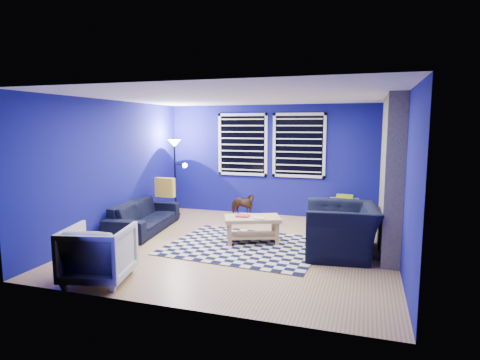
# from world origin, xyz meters

# --- Properties ---
(floor) EXTENTS (5.00, 5.00, 0.00)m
(floor) POSITION_xyz_m (0.00, 0.00, 0.00)
(floor) COLOR tan
(floor) RESTS_ON ground
(ceiling) EXTENTS (5.00, 5.00, 0.00)m
(ceiling) POSITION_xyz_m (0.00, 0.00, 2.50)
(ceiling) COLOR white
(ceiling) RESTS_ON wall_back
(wall_back) EXTENTS (5.00, 0.00, 5.00)m
(wall_back) POSITION_xyz_m (0.00, 2.50, 1.25)
(wall_back) COLOR navy
(wall_back) RESTS_ON floor
(wall_left) EXTENTS (0.00, 5.00, 5.00)m
(wall_left) POSITION_xyz_m (-2.50, 0.00, 1.25)
(wall_left) COLOR navy
(wall_left) RESTS_ON floor
(wall_right) EXTENTS (0.00, 5.00, 5.00)m
(wall_right) POSITION_xyz_m (2.50, 0.00, 1.25)
(wall_right) COLOR navy
(wall_right) RESTS_ON floor
(fireplace) EXTENTS (0.65, 2.00, 2.50)m
(fireplace) POSITION_xyz_m (2.36, 0.50, 1.20)
(fireplace) COLOR gray
(fireplace) RESTS_ON floor
(window_left) EXTENTS (1.17, 0.06, 1.42)m
(window_left) POSITION_xyz_m (-0.75, 2.46, 1.60)
(window_left) COLOR black
(window_left) RESTS_ON wall_back
(window_right) EXTENTS (1.17, 0.06, 1.42)m
(window_right) POSITION_xyz_m (0.55, 2.46, 1.60)
(window_right) COLOR black
(window_right) RESTS_ON wall_back
(tv) EXTENTS (0.07, 1.00, 0.58)m
(tv) POSITION_xyz_m (2.45, 2.00, 1.40)
(tv) COLOR black
(tv) RESTS_ON wall_right
(rug) EXTENTS (2.65, 2.20, 0.02)m
(rug) POSITION_xyz_m (0.07, -0.06, 0.01)
(rug) COLOR black
(rug) RESTS_ON floor
(sofa) EXTENTS (2.04, 1.00, 0.57)m
(sofa) POSITION_xyz_m (-2.10, 0.36, 0.29)
(sofa) COLOR black
(sofa) RESTS_ON floor
(armchair_big) EXTENTS (1.36, 1.22, 0.80)m
(armchair_big) POSITION_xyz_m (1.65, -0.00, 0.40)
(armchair_big) COLOR black
(armchair_big) RESTS_ON floor
(armchair_bent) EXTENTS (0.96, 0.98, 0.75)m
(armchair_bent) POSITION_xyz_m (-1.31, -2.09, 0.37)
(armchair_bent) COLOR gray
(armchair_bent) RESTS_ON floor
(rocking_horse) EXTENTS (0.42, 0.67, 0.53)m
(rocking_horse) POSITION_xyz_m (-0.54, 1.76, 0.33)
(rocking_horse) COLOR #492717
(rocking_horse) RESTS_ON floor
(coffee_table) EXTENTS (1.10, 0.87, 0.48)m
(coffee_table) POSITION_xyz_m (0.13, 0.21, 0.33)
(coffee_table) COLOR tan
(coffee_table) RESTS_ON rug
(cabinet) EXTENTS (0.63, 0.45, 0.59)m
(cabinet) POSITION_xyz_m (1.58, 2.23, 0.26)
(cabinet) COLOR tan
(cabinet) RESTS_ON floor
(floor_lamp) EXTENTS (0.47, 0.29, 1.72)m
(floor_lamp) POSITION_xyz_m (-2.13, 1.80, 1.41)
(floor_lamp) COLOR black
(floor_lamp) RESTS_ON floor
(throw_pillow) EXTENTS (0.42, 0.15, 0.40)m
(throw_pillow) POSITION_xyz_m (-1.95, 0.95, 0.77)
(throw_pillow) COLOR gold
(throw_pillow) RESTS_ON sofa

